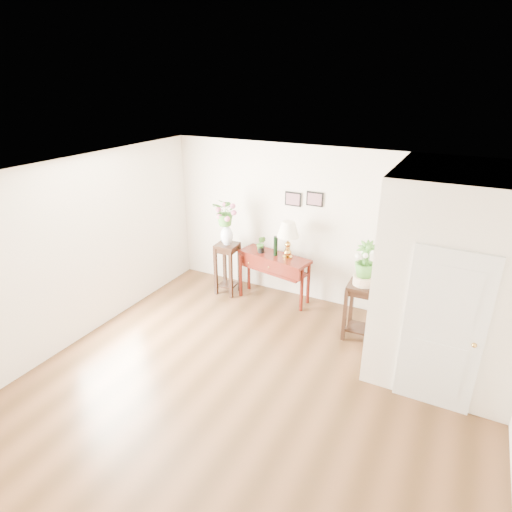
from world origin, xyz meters
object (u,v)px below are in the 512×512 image
Objects in this scene: plant_stand_a at (228,269)px; plant_stand_b at (360,311)px; table_lamp at (288,239)px; console_table at (274,277)px.

plant_stand_a is 1.07× the size of plant_stand_b.
table_lamp reaches higher than plant_stand_a.
console_table is 1.43× the size of plant_stand_b.
table_lamp reaches higher than console_table.
table_lamp is at bearing 11.04° from console_table.
plant_stand_b reaches higher than console_table.
plant_stand_a is 2.64m from plant_stand_b.
table_lamp is (0.25, 0.00, 0.80)m from console_table.
plant_stand_a reaches higher than console_table.
plant_stand_a is at bearing -159.62° from console_table.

